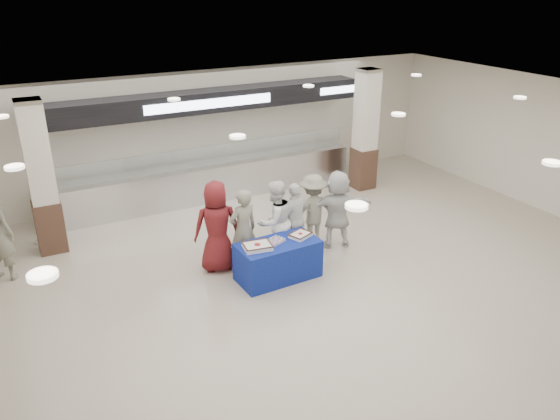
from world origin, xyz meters
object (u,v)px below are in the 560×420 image
display_table (278,260)px  chef_short (295,220)px  soldier_b (313,211)px  cupcake_tray (275,241)px  soldier_a (243,230)px  civilian_white (337,209)px  sheet_cake_left (257,246)px  sheet_cake_right (300,235)px  chef_tall (275,221)px  civilian_maroon (217,227)px

display_table → chef_short: 1.10m
soldier_b → cupcake_tray: bearing=35.8°
soldier_a → civilian_white: (2.17, 0.00, 0.01)m
civilian_white → cupcake_tray: bearing=37.4°
sheet_cake_left → chef_short: 1.40m
sheet_cake_right → soldier_a: size_ratio=0.29×
chef_tall → civilian_maroon: bearing=-21.3°
sheet_cake_right → civilian_white: civilian_white is taller
chef_short → chef_tall: bearing=-17.0°
soldier_a → civilian_white: 2.17m
display_table → soldier_a: soldier_a is taller
cupcake_tray → soldier_a: (-0.39, 0.60, 0.06)m
chef_tall → civilian_white: (1.46, -0.04, -0.01)m
sheet_cake_left → civilian_white: 2.29m
sheet_cake_right → chef_tall: chef_tall is taller
chef_short → civilian_white: 0.99m
chef_tall → soldier_b: bearing=-179.9°
chef_tall → soldier_b: 1.04m
soldier_a → chef_short: soldier_a is taller
cupcake_tray → civilian_white: bearing=18.5°
soldier_a → civilian_white: size_ratio=0.99×
display_table → sheet_cake_right: (0.50, 0.02, 0.42)m
display_table → civilian_maroon: size_ratio=0.85×
display_table → sheet_cake_left: bearing=-177.7°
display_table → chef_tall: (0.29, 0.68, 0.48)m
sheet_cake_right → chef_short: (0.26, 0.66, -0.00)m
display_table → civilian_white: civilian_white is taller
cupcake_tray → civilian_white: size_ratio=0.25×
civilian_maroon → soldier_b: (2.18, 0.04, -0.12)m
civilian_maroon → soldier_b: bearing=-165.1°
sheet_cake_left → cupcake_tray: bearing=11.0°
sheet_cake_right → civilian_maroon: 1.61m
chef_tall → sheet_cake_right: bearing=95.0°
civilian_maroon → sheet_cake_right: bearing=162.2°
soldier_a → soldier_b: soldier_a is taller
sheet_cake_left → soldier_a: size_ratio=0.33×
cupcake_tray → civilian_white: 1.88m
cupcake_tray → civilian_white: civilian_white is taller
display_table → civilian_maroon: 1.34m
sheet_cake_right → soldier_b: 1.20m
sheet_cake_left → chef_tall: (0.73, 0.72, 0.05)m
cupcake_tray → sheet_cake_right: bearing=-2.4°
cupcake_tray → soldier_b: 1.59m
civilian_maroon → chef_tall: bearing=-175.1°
cupcake_tray → chef_short: chef_short is taller
chef_short → sheet_cake_right: bearing=51.1°
chef_short → display_table: bearing=24.9°
cupcake_tray → soldier_b: size_ratio=0.26×
sheet_cake_right → soldier_a: (-0.92, 0.62, 0.04)m
sheet_cake_left → sheet_cake_right: bearing=3.5°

